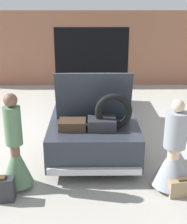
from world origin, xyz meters
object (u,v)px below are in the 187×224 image
car (93,108)px  person_right (173,158)px  suitcase_beside_right_person (181,187)px  person_left (16,155)px  suitcase_beside_left_person (2,189)px

car → person_right: 2.97m
suitcase_beside_right_person → car: bearing=117.0°
car → person_left: 2.93m
car → suitcase_beside_left_person: car is taller
car → person_right: (1.36, -2.64, -0.01)m
suitcase_beside_left_person → suitcase_beside_right_person: 3.02m
person_left → suitcase_beside_right_person: (2.84, -0.30, -0.48)m
car → person_left: bearing=-117.8°
suitcase_beside_left_person → car: bearing=62.7°
car → suitcase_beside_left_person: size_ratio=11.39×
person_left → suitcase_beside_right_person: size_ratio=3.74×
person_right → suitcase_beside_left_person: person_right is taller
car → suitcase_beside_left_person: bearing=-117.3°
car → suitcase_beside_left_person: (-1.54, -2.99, -0.38)m
person_left → person_right: (2.73, -0.04, -0.05)m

